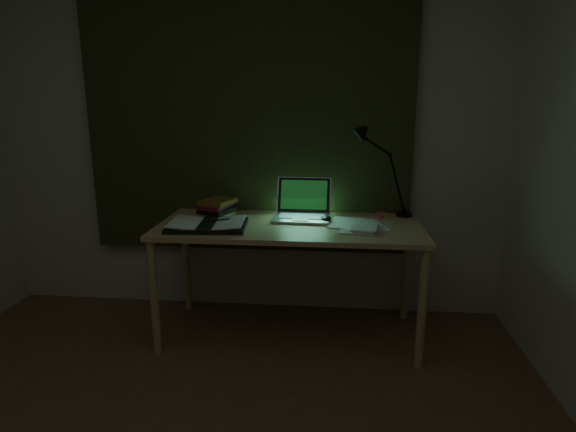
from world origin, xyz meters
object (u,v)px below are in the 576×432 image
object	(u,v)px
laptop	(302,200)
book_stack	(217,207)
open_textbook	(208,224)
desk	(290,281)
desk_lamp	(407,174)
loose_papers	(356,227)

from	to	relation	value
laptop	book_stack	distance (m)	0.57
laptop	open_textbook	size ratio (longest dim) A/B	0.87
desk	open_textbook	xyz separation A→B (m)	(-0.48, -0.12, 0.39)
desk	desk_lamp	distance (m)	1.01
desk	book_stack	world-z (taller)	book_stack
open_textbook	desk_lamp	bearing A→B (deg)	13.95
laptop	desk	bearing A→B (deg)	-116.48
open_textbook	desk_lamp	xyz separation A→B (m)	(1.21, 0.40, 0.26)
laptop	book_stack	world-z (taller)	laptop
desk_lamp	open_textbook	bearing A→B (deg)	-162.71
laptop	desk_lamp	bearing A→B (deg)	15.62
desk	open_textbook	world-z (taller)	open_textbook
open_textbook	loose_papers	world-z (taller)	open_textbook
loose_papers	desk_lamp	size ratio (longest dim) A/B	0.63
book_stack	loose_papers	bearing A→B (deg)	-13.86
desk	loose_papers	distance (m)	0.55
open_textbook	book_stack	world-z (taller)	book_stack
laptop	desk_lamp	size ratio (longest dim) A/B	0.72
desk	book_stack	xyz separation A→B (m)	(-0.50, 0.17, 0.43)
loose_papers	open_textbook	bearing A→B (deg)	-175.66
open_textbook	loose_papers	size ratio (longest dim) A/B	1.31
laptop	loose_papers	distance (m)	0.40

